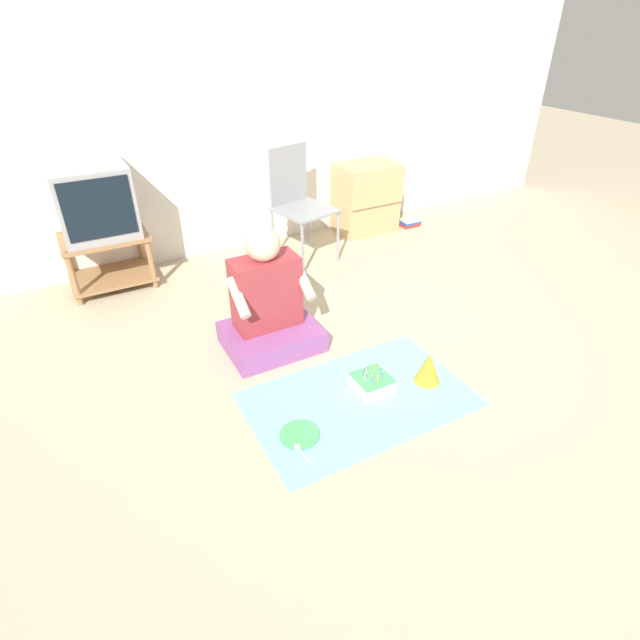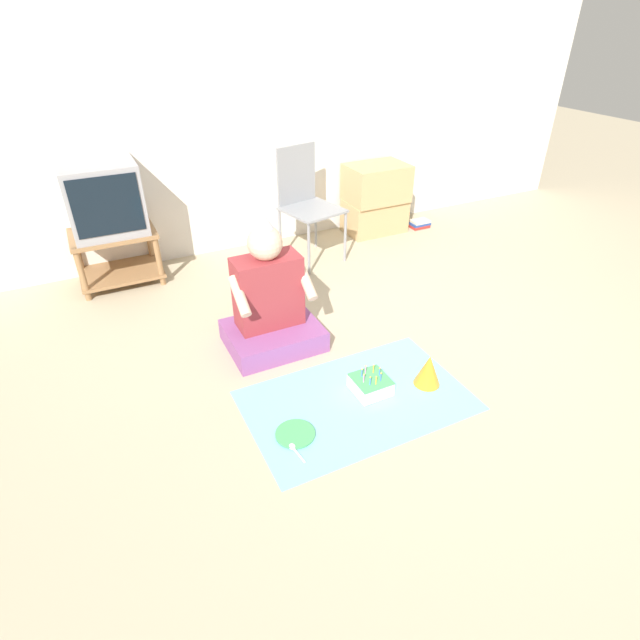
% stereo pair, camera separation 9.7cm
% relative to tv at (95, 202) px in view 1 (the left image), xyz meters
% --- Properties ---
extents(ground_plane, '(16.00, 16.00, 0.00)m').
position_rel_tv_xyz_m(ground_plane, '(1.61, -2.05, -0.68)').
color(ground_plane, tan).
extents(wall_back, '(6.40, 0.06, 2.55)m').
position_rel_tv_xyz_m(wall_back, '(1.61, 0.26, 0.59)').
color(wall_back, silver).
rests_on(wall_back, ground_plane).
extents(tv_stand, '(0.62, 0.46, 0.42)m').
position_rel_tv_xyz_m(tv_stand, '(0.00, -0.00, -0.43)').
color(tv_stand, '#997047').
rests_on(tv_stand, ground_plane).
extents(tv, '(0.52, 0.45, 0.52)m').
position_rel_tv_xyz_m(tv, '(0.00, 0.00, 0.00)').
color(tv, '#99999E').
rests_on(tv, tv_stand).
extents(folding_chair, '(0.52, 0.52, 0.93)m').
position_rel_tv_xyz_m(folding_chair, '(1.52, -0.23, -0.15)').
color(folding_chair, gray).
rests_on(folding_chair, ground_plane).
extents(cardboard_box_stack, '(0.57, 0.40, 0.64)m').
position_rel_tv_xyz_m(cardboard_box_stack, '(2.36, -0.00, -0.35)').
color(cardboard_box_stack, tan).
rests_on(cardboard_box_stack, ground_plane).
extents(book_pile, '(0.19, 0.14, 0.07)m').
position_rel_tv_xyz_m(book_pile, '(2.82, -0.12, -0.65)').
color(book_pile, '#B72D28').
rests_on(book_pile, ground_plane).
extents(person_seated, '(0.59, 0.47, 0.88)m').
position_rel_tv_xyz_m(person_seated, '(0.76, -1.34, -0.39)').
color(person_seated, '#8C4C8C').
rests_on(person_seated, ground_plane).
extents(party_cloth, '(1.24, 0.78, 0.01)m').
position_rel_tv_xyz_m(party_cloth, '(0.97, -2.09, -0.68)').
color(party_cloth, '#7FC6E0').
rests_on(party_cloth, ground_plane).
extents(birthday_cake, '(0.20, 0.20, 0.15)m').
position_rel_tv_xyz_m(birthday_cake, '(1.08, -2.05, -0.63)').
color(birthday_cake, white).
rests_on(birthday_cake, party_cloth).
extents(party_hat_blue, '(0.15, 0.15, 0.20)m').
position_rel_tv_xyz_m(party_hat_blue, '(1.41, -2.14, -0.58)').
color(party_hat_blue, gold).
rests_on(party_hat_blue, party_cloth).
extents(paper_plate, '(0.21, 0.21, 0.01)m').
position_rel_tv_xyz_m(paper_plate, '(0.55, -2.18, -0.67)').
color(paper_plate, '#4CB266').
rests_on(paper_plate, party_cloth).
extents(plastic_spoon_near, '(0.04, 0.15, 0.01)m').
position_rel_tv_xyz_m(plastic_spoon_near, '(0.50, -2.27, -0.67)').
color(plastic_spoon_near, white).
rests_on(plastic_spoon_near, party_cloth).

